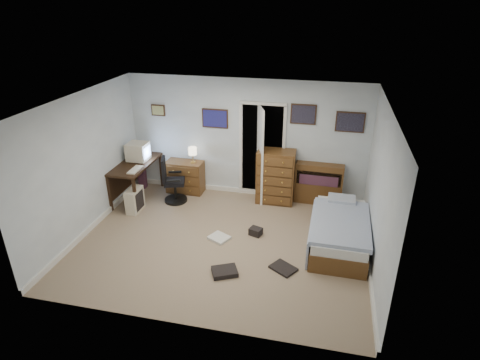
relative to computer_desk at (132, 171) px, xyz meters
name	(u,v)px	position (x,y,z in m)	size (l,w,h in m)	color
floor	(222,242)	(2.30, -1.27, -0.63)	(5.00, 4.00, 0.02)	gray
computer_desk	(132,171)	(0.00, 0.00, 0.00)	(0.64, 1.39, 0.80)	black
crt_monitor	(138,152)	(0.12, 0.15, 0.38)	(0.42, 0.39, 0.38)	beige
keyboard	(135,170)	(0.28, -0.35, 0.20)	(0.16, 0.43, 0.03)	beige
pc_tower	(135,200)	(0.30, -0.55, -0.38)	(0.22, 0.45, 0.48)	beige
office_chair	(172,185)	(0.89, 0.00, -0.24)	(0.59, 0.59, 0.98)	black
media_stack	(142,172)	(-0.02, 0.48, -0.24)	(0.15, 0.15, 0.74)	maroon
low_dresser	(185,177)	(0.99, 0.51, -0.26)	(0.79, 0.40, 0.70)	brown
table_lamp	(193,152)	(1.19, 0.51, 0.34)	(0.18, 0.18, 0.34)	gold
doorway	(264,147)	(2.64, 1.01, 0.39)	(0.96, 1.12, 2.05)	black
tall_dresser	(276,177)	(2.98, 0.48, -0.05)	(0.77, 0.45, 1.13)	brown
headboard_bookcase	(319,183)	(3.86, 0.60, -0.15)	(0.97, 0.28, 0.87)	brown
bed	(339,231)	(4.28, -0.90, -0.34)	(1.00, 1.82, 0.59)	brown
wall_posters	(274,118)	(2.86, 0.71, 1.13)	(4.38, 0.04, 0.60)	#331E11
floor_clutter	(241,254)	(2.72, -1.59, -0.58)	(1.69, 1.54, 0.14)	silver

